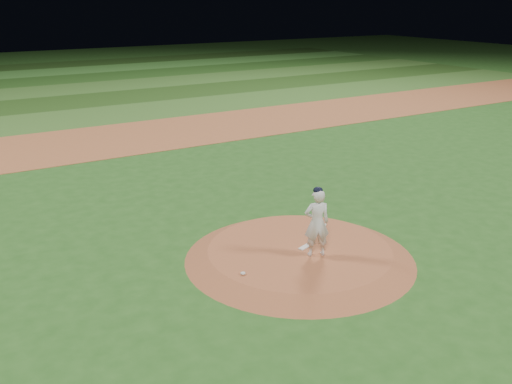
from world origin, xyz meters
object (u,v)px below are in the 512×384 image
Objects in this scene: pitching_rubber at (307,246)px; rosin_bag at (243,273)px; pitchers_mound at (299,254)px; pitcher_on_mound at (317,222)px.

rosin_bag reaches higher than pitching_rubber.
pitcher_on_mound is at bearing -75.61° from pitchers_mound.
pitchers_mound is at bearing 13.75° from rosin_bag.
pitchers_mound is at bearing 166.38° from pitching_rubber.
pitchers_mound is 0.27m from pitching_rubber.
pitcher_on_mound is (-0.11, -0.50, 0.81)m from pitching_rubber.
pitching_rubber is 4.76× the size of rosin_bag.
pitchers_mound is at bearing 104.39° from pitcher_on_mound.
pitching_rubber is 0.32× the size of pitcher_on_mound.
pitching_rubber reaches higher than pitchers_mound.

